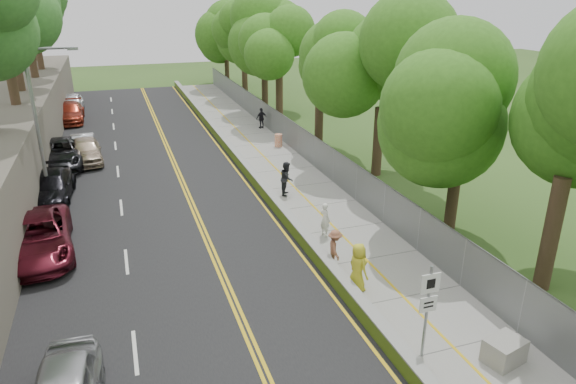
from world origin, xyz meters
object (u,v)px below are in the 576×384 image
streetlight (40,116)px  person_far (262,118)px  painter_0 (358,267)px  signpost (428,302)px  concrete_block (504,351)px  car_2 (37,237)px  construction_barrel (278,140)px

streetlight → person_far: bearing=38.1°
streetlight → painter_0: size_ratio=4.25×
signpost → person_far: (3.15, 28.52, -1.09)m
concrete_block → car_2: 18.15m
painter_0 → person_far: painter_0 is taller
streetlight → construction_barrel: bearing=22.7°
streetlight → concrete_block: bearing=-52.8°
streetlight → concrete_block: 22.99m
streetlight → painter_0: (11.28, -13.00, -3.65)m
concrete_block → car_2: (-13.80, 11.79, 0.43)m
car_2 → painter_0: 13.28m
construction_barrel → person_far: bearing=86.6°
concrete_block → car_2: size_ratio=0.19×
streetlight → construction_barrel: streetlight is taller
concrete_block → person_far: bearing=88.1°
concrete_block → person_far: size_ratio=0.69×
construction_barrel → car_2: 18.94m
streetlight → car_2: bearing=-91.3°
signpost → streetlight: bearing=124.1°
streetlight → construction_barrel: 16.08m
signpost → car_2: 15.93m
construction_barrel → painter_0: painter_0 is taller
concrete_block → streetlight: bearing=127.2°
construction_barrel → concrete_block: 24.02m
concrete_block → person_far: person_far is taller
streetlight → car_2: size_ratio=1.36×
concrete_block → person_far: 29.52m
car_2 → construction_barrel: bearing=35.5°
construction_barrel → concrete_block: construction_barrel is taller
streetlight → signpost: streetlight is taller
streetlight → signpost: 20.72m
construction_barrel → concrete_block: bearing=-91.6°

